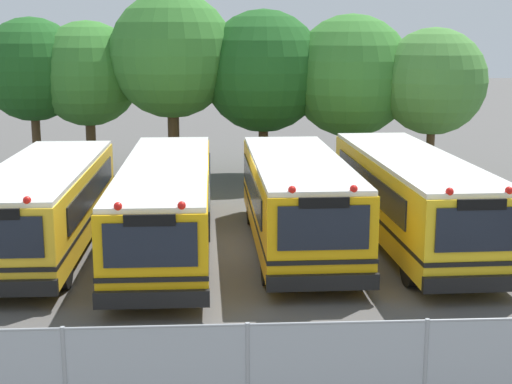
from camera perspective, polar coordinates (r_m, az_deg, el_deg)
The scene contains 12 objects.
ground_plane at distance 21.29m, azimuth -1.81°, elevation -4.24°, with size 160.00×160.00×0.00m, color #514F4C.
school_bus_0 at distance 21.61m, azimuth -15.79°, elevation -0.80°, with size 2.63×9.84×2.52m.
school_bus_1 at distance 20.94m, azimuth -6.84°, elevation -0.77°, with size 2.46×11.17×2.56m.
school_bus_2 at distance 20.94m, azimuth 3.17°, elevation -0.54°, with size 2.67×9.32×2.69m.
school_bus_3 at distance 21.88m, azimuth 11.75°, elevation -0.25°, with size 2.74×10.60×2.67m.
tree_0 at distance 32.73m, azimuth -16.55°, elevation 9.07°, with size 4.28×4.28×6.63m.
tree_1 at distance 32.44m, azimuth -12.88°, elevation 8.74°, with size 4.36×4.36×6.48m.
tree_2 at distance 31.11m, azimuth -6.07°, elevation 10.27°, with size 5.13×5.12×7.65m.
tree_3 at distance 31.14m, azimuth 0.75°, elevation 9.31°, with size 5.02×5.02×6.93m.
tree_4 at distance 31.15m, azimuth 7.36°, elevation 8.61°, with size 4.99×4.99×6.74m.
tree_5 at distance 30.69m, azimuth 13.48°, elevation 8.14°, with size 4.21×4.21×6.19m.
chainlink_fence at distance 11.51m, azimuth -0.65°, elevation -13.88°, with size 16.19×0.07×1.78m.
Camera 1 is at (-0.50, -20.44, 5.95)m, focal length 52.57 mm.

